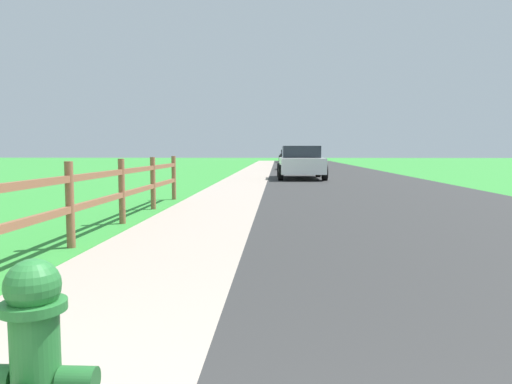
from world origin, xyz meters
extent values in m
plane|color=green|center=(0.00, 25.00, 0.00)|extent=(120.00, 120.00, 0.00)
cube|color=#303030|center=(3.50, 27.00, 0.00)|extent=(7.00, 66.00, 0.01)
cube|color=#AB9B8D|center=(-3.00, 27.00, 0.00)|extent=(6.00, 66.00, 0.01)
cube|color=green|center=(-4.50, 27.00, 0.01)|extent=(5.00, 66.00, 0.00)
cylinder|color=#287233|center=(-0.43, 1.21, 0.72)|extent=(0.23, 0.23, 0.03)
sphere|color=#287233|center=(-0.43, 1.21, 0.80)|extent=(0.20, 0.20, 0.20)
cube|color=#22612B|center=(-0.43, 1.21, 0.86)|extent=(0.04, 0.04, 0.04)
cylinder|color=#22612B|center=(-0.28, 1.21, 0.45)|extent=(0.13, 0.10, 0.10)
cylinder|color=brown|center=(-2.27, 5.57, 0.57)|extent=(0.11, 0.11, 1.14)
cylinder|color=brown|center=(-2.27, 7.62, 0.57)|extent=(0.11, 0.11, 1.14)
cylinder|color=brown|center=(-2.27, 9.66, 0.57)|extent=(0.11, 0.11, 1.14)
cylinder|color=brown|center=(-2.27, 11.70, 0.57)|extent=(0.11, 0.11, 1.14)
cube|color=brown|center=(-2.27, 5.57, 0.51)|extent=(0.07, 12.26, 0.09)
cube|color=brown|center=(-2.27, 5.57, 0.91)|extent=(0.07, 12.26, 0.09)
cube|color=white|center=(1.49, 21.28, 0.62)|extent=(1.97, 4.50, 0.68)
cube|color=#1E232B|center=(1.49, 21.39, 1.23)|extent=(1.70, 2.17, 0.53)
cylinder|color=black|center=(2.46, 19.91, 0.33)|extent=(0.23, 0.67, 0.67)
cylinder|color=black|center=(0.56, 19.88, 0.33)|extent=(0.23, 0.67, 0.67)
cylinder|color=black|center=(2.41, 22.69, 0.33)|extent=(0.23, 0.67, 0.67)
cylinder|color=black|center=(0.52, 22.65, 0.33)|extent=(0.23, 0.67, 0.67)
cube|color=#C6B793|center=(1.83, 31.82, 0.64)|extent=(1.99, 4.80, 0.68)
cube|color=#1E232B|center=(1.83, 31.77, 1.24)|extent=(1.70, 2.19, 0.53)
cylinder|color=black|center=(2.80, 30.37, 0.35)|extent=(0.24, 0.70, 0.69)
cylinder|color=black|center=(0.93, 30.32, 0.35)|extent=(0.24, 0.70, 0.69)
cylinder|color=black|center=(2.72, 33.32, 0.35)|extent=(0.24, 0.70, 0.69)
cylinder|color=black|center=(0.85, 33.27, 0.35)|extent=(0.24, 0.70, 0.69)
cube|color=navy|center=(2.08, 42.18, 0.64)|extent=(1.92, 4.44, 0.68)
cube|color=#1E232B|center=(2.07, 42.02, 1.23)|extent=(1.68, 1.91, 0.50)
cylinder|color=black|center=(3.01, 40.80, 0.35)|extent=(0.23, 0.71, 0.70)
cylinder|color=black|center=(1.12, 40.81, 0.35)|extent=(0.23, 0.71, 0.70)
cylinder|color=black|center=(3.03, 43.54, 0.35)|extent=(0.23, 0.71, 0.70)
cylinder|color=black|center=(1.15, 43.56, 0.35)|extent=(0.23, 0.71, 0.70)
cube|color=black|center=(1.64, 52.89, 0.63)|extent=(1.99, 4.53, 0.62)
cube|color=#1E232B|center=(1.64, 52.92, 1.18)|extent=(1.72, 2.10, 0.48)
cylinder|color=black|center=(2.62, 51.51, 0.38)|extent=(0.23, 0.76, 0.75)
cylinder|color=black|center=(0.70, 51.48, 0.38)|extent=(0.23, 0.76, 0.75)
cylinder|color=black|center=(2.58, 54.30, 0.38)|extent=(0.23, 0.76, 0.75)
cylinder|color=black|center=(0.66, 54.27, 0.38)|extent=(0.23, 0.76, 0.75)
camera|label=1|loc=(0.44, -0.39, 1.28)|focal=32.94mm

